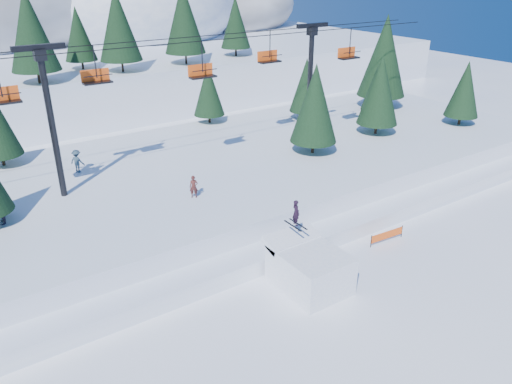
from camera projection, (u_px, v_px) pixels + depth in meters
ground at (330, 313)px, 27.08m from camera, size 160.00×160.00×0.00m
mid_shelf at (181, 183)px, 40.15m from camera, size 70.00×22.00×2.50m
berm at (249, 243)px, 32.89m from camera, size 70.00×6.00×1.10m
jump_kicker at (309, 267)px, 28.94m from camera, size 3.43×4.67×4.96m
chairlift at (187, 81)px, 37.35m from camera, size 46.00×3.21×10.28m
conifer_stand at (203, 107)px, 39.83m from camera, size 62.39×18.49×10.08m
distant_skiers at (123, 166)px, 37.87m from camera, size 29.52×10.20×1.82m
banner_near at (387, 235)px, 33.84m from camera, size 2.85×0.25×0.90m
banner_far at (380, 208)px, 37.67m from camera, size 2.86×0.17×0.90m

